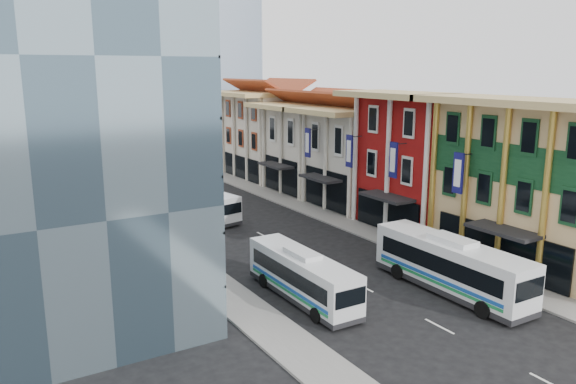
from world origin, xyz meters
TOP-DOWN VIEW (x-y plane):
  - ground at (0.00, 0.00)m, footprint 200.00×200.00m
  - sidewalk_right at (8.50, 22.00)m, footprint 3.00×90.00m
  - sidewalk_left at (-8.50, 22.00)m, footprint 3.00×90.00m
  - shophouse_tan at (14.00, 5.00)m, footprint 8.00×14.00m
  - shophouse_red at (14.00, 17.00)m, footprint 8.00×10.00m
  - shophouse_cream_near at (14.00, 26.50)m, footprint 8.00×9.00m
  - shophouse_cream_mid at (14.00, 35.50)m, footprint 8.00×9.00m
  - shophouse_cream_far at (14.00, 46.00)m, footprint 8.00×12.00m
  - office_tower at (-17.00, 19.00)m, footprint 12.00×26.00m
  - office_block_far at (-16.00, 42.00)m, footprint 10.00×18.00m
  - bus_left_near at (-4.62, 8.38)m, footprint 2.46×10.19m
  - bus_left_far at (-2.20, 30.23)m, footprint 4.14×10.01m
  - bus_right at (4.33, 4.34)m, footprint 2.85×11.88m

SIDE VIEW (x-z plane):
  - ground at x=0.00m, z-range 0.00..0.00m
  - sidewalk_right at x=8.50m, z-range 0.00..0.15m
  - sidewalk_left at x=-8.50m, z-range 0.00..0.15m
  - bus_left_far at x=-2.20m, z-range 0.00..3.13m
  - bus_left_near at x=-4.62m, z-range 0.00..3.26m
  - bus_right at x=4.33m, z-range 0.00..3.80m
  - shophouse_cream_near at x=14.00m, z-range 0.00..10.00m
  - shophouse_cream_mid at x=14.00m, z-range 0.00..10.00m
  - shophouse_cream_far at x=14.00m, z-range 0.00..11.00m
  - shophouse_tan at x=14.00m, z-range 0.00..12.00m
  - shophouse_red at x=14.00m, z-range 0.00..12.00m
  - office_block_far at x=-16.00m, z-range 0.00..14.00m
  - office_tower at x=-17.00m, z-range 0.00..30.00m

